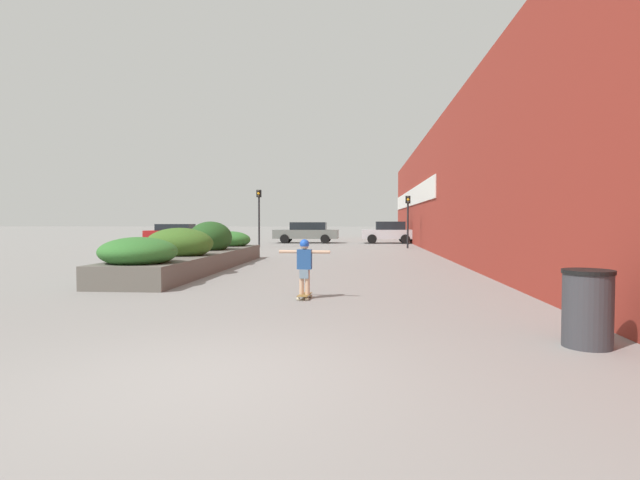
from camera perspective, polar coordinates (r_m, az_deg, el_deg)
The scene contains 11 objects.
ground_plane at distance 5.39m, azimuth -13.14°, elevation -15.14°, with size 300.00×300.00×0.00m, color gray.
building_wall_right at distance 26.63m, azimuth 13.25°, elevation 5.60°, with size 0.67×47.81×6.46m.
planter_box at distance 16.93m, azimuth -14.08°, elevation -1.37°, with size 2.04×10.87×1.59m.
skateboard at distance 10.35m, azimuth -1.78°, elevation -6.36°, with size 0.27×0.62×0.09m.
skateboarder at distance 10.27m, azimuth -1.78°, elevation -2.41°, with size 1.06×0.19×1.14m.
trash_bin at distance 7.22m, azimuth 28.26°, elevation -6.89°, with size 0.62×0.62×0.98m.
car_leftmost at distance 36.74m, azimuth 7.84°, elevation 0.91°, with size 3.80×1.88×1.59m.
car_center_left at distance 37.45m, azimuth -16.00°, elevation 0.78°, with size 4.53×1.85×1.41m.
car_center_right at distance 36.89m, azimuth -1.53°, elevation 0.91°, with size 4.76×1.89×1.54m.
traffic_light_left at distance 30.80m, azimuth -6.99°, elevation 3.62°, with size 0.28×0.30×3.53m.
traffic_light_right at distance 30.09m, azimuth 10.01°, elevation 3.16°, with size 0.28×0.30×3.12m.
Camera 1 is at (1.59, -4.89, 1.60)m, focal length 28.00 mm.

